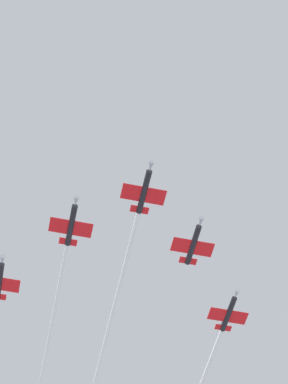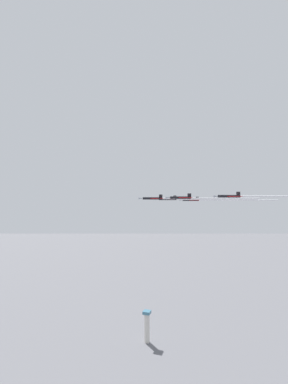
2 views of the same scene
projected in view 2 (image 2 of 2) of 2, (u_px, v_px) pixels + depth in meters
control_tower at (147, 325)px, 226.72m from camera, size 6.00×6.00×25.73m
jet_lead at (189, 198)px, 143.97m from camera, size 32.78×59.90×2.65m
jet_port_inner at (180, 198)px, 129.76m from camera, size 9.65×12.26×2.65m
jet_starboard_inner at (197, 199)px, 158.31m from camera, size 30.84×56.21×2.65m
jet_port_outer at (265, 196)px, 122.29m from camera, size 30.39×55.36×2.65m
jet_starboard_outer at (220, 200)px, 174.29m from camera, size 32.91×60.15×2.65m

